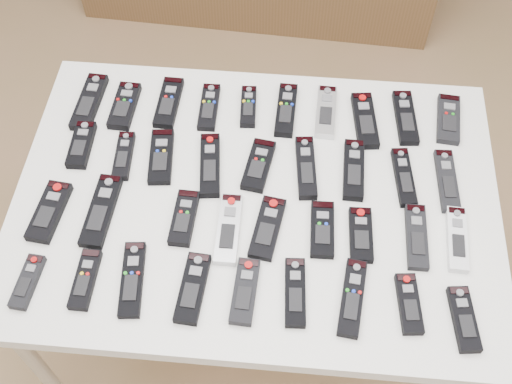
# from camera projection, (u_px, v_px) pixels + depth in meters

# --- Properties ---
(ground) EXTENTS (4.00, 4.00, 0.00)m
(ground) POSITION_uv_depth(u_px,v_px,m) (230.00, 345.00, 2.24)
(ground) COLOR olive
(ground) RESTS_ON ground
(table) EXTENTS (1.25, 0.88, 0.78)m
(table) POSITION_uv_depth(u_px,v_px,m) (256.00, 209.00, 1.70)
(table) COLOR white
(table) RESTS_ON ground
(remote_0) EXTENTS (0.07, 0.20, 0.02)m
(remote_0) POSITION_uv_depth(u_px,v_px,m) (89.00, 102.00, 1.82)
(remote_0) COLOR black
(remote_0) RESTS_ON table
(remote_1) EXTENTS (0.07, 0.17, 0.02)m
(remote_1) POSITION_uv_depth(u_px,v_px,m) (124.00, 106.00, 1.81)
(remote_1) COLOR black
(remote_1) RESTS_ON table
(remote_2) EXTENTS (0.06, 0.18, 0.02)m
(remote_2) POSITION_uv_depth(u_px,v_px,m) (169.00, 103.00, 1.82)
(remote_2) COLOR black
(remote_2) RESTS_ON table
(remote_3) EXTENTS (0.05, 0.17, 0.02)m
(remote_3) POSITION_uv_depth(u_px,v_px,m) (209.00, 107.00, 1.82)
(remote_3) COLOR black
(remote_3) RESTS_ON table
(remote_4) EXTENTS (0.05, 0.14, 0.02)m
(remote_4) POSITION_uv_depth(u_px,v_px,m) (248.00, 107.00, 1.81)
(remote_4) COLOR black
(remote_4) RESTS_ON table
(remote_5) EXTENTS (0.06, 0.19, 0.02)m
(remote_5) POSITION_uv_depth(u_px,v_px,m) (286.00, 110.00, 1.81)
(remote_5) COLOR black
(remote_5) RESTS_ON table
(remote_6) EXTENTS (0.06, 0.18, 0.02)m
(remote_6) POSITION_uv_depth(u_px,v_px,m) (326.00, 112.00, 1.80)
(remote_6) COLOR #B7B7BC
(remote_6) RESTS_ON table
(remote_7) EXTENTS (0.08, 0.19, 0.02)m
(remote_7) POSITION_uv_depth(u_px,v_px,m) (365.00, 121.00, 1.78)
(remote_7) COLOR black
(remote_7) RESTS_ON table
(remote_8) EXTENTS (0.07, 0.19, 0.02)m
(remote_8) POSITION_uv_depth(u_px,v_px,m) (405.00, 118.00, 1.79)
(remote_8) COLOR black
(remote_8) RESTS_ON table
(remote_9) EXTENTS (0.08, 0.17, 0.02)m
(remote_9) POSITION_uv_depth(u_px,v_px,m) (448.00, 119.00, 1.79)
(remote_9) COLOR black
(remote_9) RESTS_ON table
(remote_10) EXTENTS (0.06, 0.15, 0.02)m
(remote_10) POSITION_uv_depth(u_px,v_px,m) (81.00, 145.00, 1.73)
(remote_10) COLOR black
(remote_10) RESTS_ON table
(remote_11) EXTENTS (0.05, 0.15, 0.02)m
(remote_11) POSITION_uv_depth(u_px,v_px,m) (124.00, 156.00, 1.72)
(remote_11) COLOR black
(remote_11) RESTS_ON table
(remote_12) EXTENTS (0.08, 0.18, 0.02)m
(remote_12) POSITION_uv_depth(u_px,v_px,m) (161.00, 157.00, 1.71)
(remote_12) COLOR black
(remote_12) RESTS_ON table
(remote_13) EXTENTS (0.07, 0.20, 0.02)m
(remote_13) POSITION_uv_depth(u_px,v_px,m) (210.00, 165.00, 1.70)
(remote_13) COLOR black
(remote_13) RESTS_ON table
(remote_14) EXTENTS (0.08, 0.17, 0.02)m
(remote_14) POSITION_uv_depth(u_px,v_px,m) (258.00, 165.00, 1.70)
(remote_14) COLOR black
(remote_14) RESTS_ON table
(remote_15) EXTENTS (0.07, 0.20, 0.02)m
(remote_15) POSITION_uv_depth(u_px,v_px,m) (306.00, 168.00, 1.69)
(remote_15) COLOR black
(remote_15) RESTS_ON table
(remote_16) EXTENTS (0.06, 0.19, 0.02)m
(remote_16) POSITION_uv_depth(u_px,v_px,m) (354.00, 170.00, 1.69)
(remote_16) COLOR black
(remote_16) RESTS_ON table
(remote_17) EXTENTS (0.06, 0.18, 0.02)m
(remote_17) POSITION_uv_depth(u_px,v_px,m) (404.00, 177.00, 1.68)
(remote_17) COLOR black
(remote_17) RESTS_ON table
(remote_18) EXTENTS (0.06, 0.19, 0.02)m
(remote_18) POSITION_uv_depth(u_px,v_px,m) (447.00, 181.00, 1.67)
(remote_18) COLOR black
(remote_18) RESTS_ON table
(remote_19) EXTENTS (0.08, 0.18, 0.02)m
(remote_19) POSITION_uv_depth(u_px,v_px,m) (49.00, 212.00, 1.61)
(remote_19) COLOR black
(remote_19) RESTS_ON table
(remote_20) EXTENTS (0.07, 0.21, 0.02)m
(remote_20) POSITION_uv_depth(u_px,v_px,m) (101.00, 211.00, 1.62)
(remote_20) COLOR black
(remote_20) RESTS_ON table
(remote_21) EXTENTS (0.06, 0.16, 0.02)m
(remote_21) POSITION_uv_depth(u_px,v_px,m) (184.00, 218.00, 1.60)
(remote_21) COLOR black
(remote_21) RESTS_ON table
(remote_22) EXTENTS (0.06, 0.20, 0.02)m
(remote_22) POSITION_uv_depth(u_px,v_px,m) (228.00, 229.00, 1.59)
(remote_22) COLOR #B7B7BC
(remote_22) RESTS_ON table
(remote_23) EXTENTS (0.09, 0.18, 0.02)m
(remote_23) POSITION_uv_depth(u_px,v_px,m) (267.00, 228.00, 1.59)
(remote_23) COLOR black
(remote_23) RESTS_ON table
(remote_24) EXTENTS (0.06, 0.16, 0.02)m
(remote_24) POSITION_uv_depth(u_px,v_px,m) (322.00, 229.00, 1.59)
(remote_24) COLOR black
(remote_24) RESTS_ON table
(remote_25) EXTENTS (0.06, 0.15, 0.02)m
(remote_25) POSITION_uv_depth(u_px,v_px,m) (361.00, 235.00, 1.58)
(remote_25) COLOR black
(remote_25) RESTS_ON table
(remote_26) EXTENTS (0.05, 0.18, 0.02)m
(remote_26) POSITION_uv_depth(u_px,v_px,m) (417.00, 237.00, 1.57)
(remote_26) COLOR black
(remote_26) RESTS_ON table
(remote_27) EXTENTS (0.05, 0.18, 0.02)m
(remote_27) POSITION_uv_depth(u_px,v_px,m) (457.00, 239.00, 1.57)
(remote_27) COLOR silver
(remote_27) RESTS_ON table
(remote_28) EXTENTS (0.05, 0.14, 0.02)m
(remote_28) POSITION_uv_depth(u_px,v_px,m) (28.00, 282.00, 1.50)
(remote_28) COLOR black
(remote_28) RESTS_ON table
(remote_29) EXTENTS (0.05, 0.15, 0.02)m
(remote_29) POSITION_uv_depth(u_px,v_px,m) (85.00, 279.00, 1.51)
(remote_29) COLOR black
(remote_29) RESTS_ON table
(remote_30) EXTENTS (0.07, 0.20, 0.02)m
(remote_30) POSITION_uv_depth(u_px,v_px,m) (132.00, 279.00, 1.51)
(remote_30) COLOR black
(remote_30) RESTS_ON table
(remote_31) EXTENTS (0.07, 0.18, 0.02)m
(remote_31) POSITION_uv_depth(u_px,v_px,m) (193.00, 288.00, 1.49)
(remote_31) COLOR black
(remote_31) RESTS_ON table
(remote_32) EXTENTS (0.06, 0.17, 0.02)m
(remote_32) POSITION_uv_depth(u_px,v_px,m) (245.00, 291.00, 1.49)
(remote_32) COLOR black
(remote_32) RESTS_ON table
(remote_33) EXTENTS (0.06, 0.17, 0.02)m
(remote_33) POSITION_uv_depth(u_px,v_px,m) (295.00, 292.00, 1.49)
(remote_33) COLOR black
(remote_33) RESTS_ON table
(remote_34) EXTENTS (0.07, 0.20, 0.02)m
(remote_34) POSITION_uv_depth(u_px,v_px,m) (352.00, 298.00, 1.48)
(remote_34) COLOR black
(remote_34) RESTS_ON table
(remote_35) EXTENTS (0.06, 0.15, 0.02)m
(remote_35) POSITION_uv_depth(u_px,v_px,m) (409.00, 304.00, 1.47)
(remote_35) COLOR black
(remote_35) RESTS_ON table
(remote_36) EXTENTS (0.07, 0.16, 0.02)m
(remote_36) POSITION_uv_depth(u_px,v_px,m) (464.00, 319.00, 1.45)
(remote_36) COLOR black
(remote_36) RESTS_ON table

